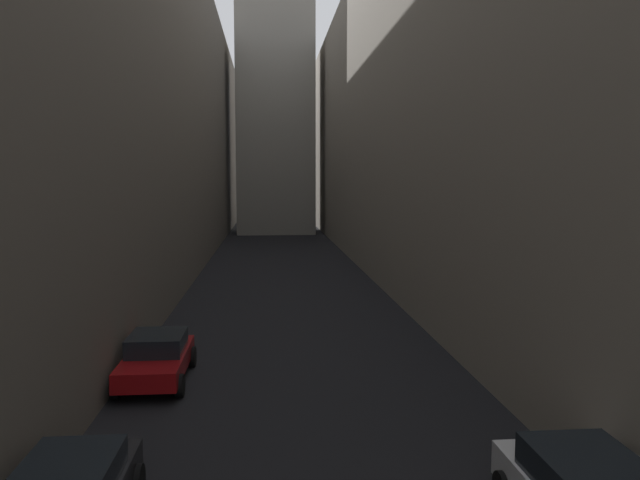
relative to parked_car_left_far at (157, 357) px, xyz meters
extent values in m
plane|color=black|center=(4.40, 22.37, -0.76)|extent=(264.00, 264.00, 0.00)
cube|color=#60594F|center=(-8.34, 24.37, 10.20)|extent=(14.48, 108.00, 21.92)
cube|color=gray|center=(15.81, 24.37, 10.13)|extent=(11.81, 108.00, 21.79)
cube|color=gray|center=(4.40, 54.94, 22.83)|extent=(8.86, 8.86, 47.19)
cube|color=black|center=(0.00, -8.40, 0.41)|extent=(1.55, 1.84, 0.51)
cube|color=maroon|center=(0.00, -0.04, -0.14)|extent=(1.79, 4.30, 0.57)
cube|color=black|center=(0.00, 0.11, 0.42)|extent=(1.65, 1.97, 0.56)
cylinder|color=black|center=(-0.90, 1.42, -0.42)|extent=(0.22, 0.68, 0.68)
cylinder|color=black|center=(0.90, 1.42, -0.42)|extent=(0.22, 0.68, 0.68)
cylinder|color=black|center=(-0.90, -1.51, -0.42)|extent=(0.22, 0.68, 0.68)
cylinder|color=black|center=(0.90, -1.51, -0.42)|extent=(0.22, 0.68, 0.68)
cube|color=black|center=(8.80, -9.36, 0.53)|extent=(1.66, 2.03, 0.58)
camera|label=1|loc=(3.45, -19.04, 5.45)|focal=34.85mm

